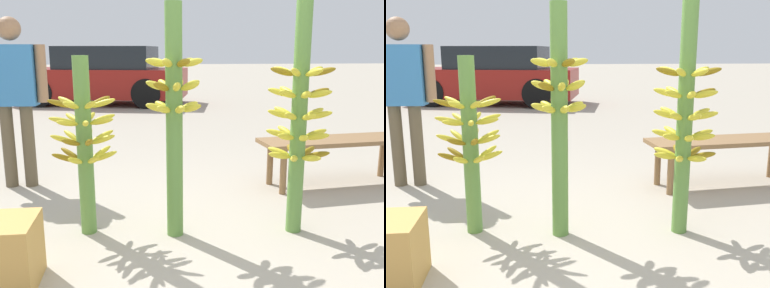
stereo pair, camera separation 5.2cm
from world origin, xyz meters
TOP-DOWN VIEW (x-y plane):
  - ground_plane at (0.00, 0.00)m, footprint 80.00×80.00m
  - banana_stalk_left at (-0.67, 0.45)m, footprint 0.47×0.47m
  - banana_stalk_center at (-0.05, 0.34)m, footprint 0.39×0.39m
  - banana_stalk_right at (0.81, 0.30)m, footprint 0.45×0.45m
  - vendor_person at (-1.43, 1.64)m, footprint 0.62×0.21m
  - market_bench at (1.60, 1.31)m, footprint 1.55×0.57m
  - parked_car at (-1.14, 8.20)m, footprint 4.31×2.53m
  - produce_crate at (-1.06, -0.23)m, footprint 0.38×0.38m

SIDE VIEW (x-z plane):
  - ground_plane at x=0.00m, z-range 0.00..0.00m
  - produce_crate at x=-1.06m, z-range 0.00..0.38m
  - market_bench at x=1.60m, z-range 0.17..0.62m
  - banana_stalk_left at x=-0.67m, z-range 0.04..1.29m
  - parked_car at x=-1.14m, z-range -0.02..1.37m
  - banana_stalk_right at x=0.81m, z-range 0.02..1.65m
  - banana_stalk_center at x=-0.05m, z-range 0.06..1.66m
  - vendor_person at x=-1.43m, z-range 0.15..1.73m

